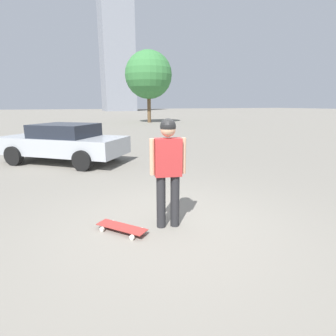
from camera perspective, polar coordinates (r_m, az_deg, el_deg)
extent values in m
plane|color=gray|center=(4.42, 0.00, -12.48)|extent=(220.00, 220.00, 0.00)
cylinder|color=#262628|center=(4.23, -1.53, -7.39)|extent=(0.15, 0.15, 0.86)
cylinder|color=#262628|center=(4.27, 1.51, -7.18)|extent=(0.15, 0.15, 0.86)
cube|color=#B22D2D|center=(4.04, 0.00, 2.34)|extent=(0.45, 0.28, 0.59)
cylinder|color=tan|center=(4.00, -3.47, 2.41)|extent=(0.08, 0.08, 0.56)
cylinder|color=tan|center=(4.09, 3.40, 2.66)|extent=(0.08, 0.08, 0.56)
sphere|color=tan|center=(3.98, 0.00, 8.43)|extent=(0.23, 0.23, 0.23)
sphere|color=black|center=(3.98, 0.00, 9.02)|extent=(0.24, 0.24, 0.24)
cube|color=#A5332D|center=(4.26, -10.06, -12.52)|extent=(0.72, 0.79, 0.01)
cylinder|color=silver|center=(4.35, -14.18, -12.79)|extent=(0.07, 0.08, 0.08)
cylinder|color=silver|center=(4.53, -11.94, -11.56)|extent=(0.07, 0.08, 0.08)
cylinder|color=silver|center=(4.03, -7.86, -14.73)|extent=(0.07, 0.08, 0.08)
cylinder|color=silver|center=(4.23, -5.75, -13.27)|extent=(0.07, 0.08, 0.08)
cube|color=#ADB2B7|center=(9.63, -21.71, 4.68)|extent=(4.34, 3.96, 0.57)
cube|color=#1E232D|center=(9.50, -21.48, 7.63)|extent=(2.44, 2.39, 0.43)
cylinder|color=black|center=(9.91, -30.55, 2.29)|extent=(0.61, 0.55, 0.63)
cylinder|color=black|center=(11.15, -24.07, 4.08)|extent=(0.61, 0.55, 0.63)
cylinder|color=black|center=(8.22, -18.16, 1.55)|extent=(0.61, 0.55, 0.63)
cylinder|color=black|center=(9.68, -12.34, 3.66)|extent=(0.61, 0.55, 0.63)
cube|color=gray|center=(83.56, -11.22, 26.31)|extent=(8.73, 8.81, 40.98)
cylinder|color=brown|center=(29.15, -4.14, 13.02)|extent=(0.39, 0.39, 3.22)
sphere|color=#387A3D|center=(29.30, -4.26, 19.57)|extent=(4.94, 4.94, 4.94)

